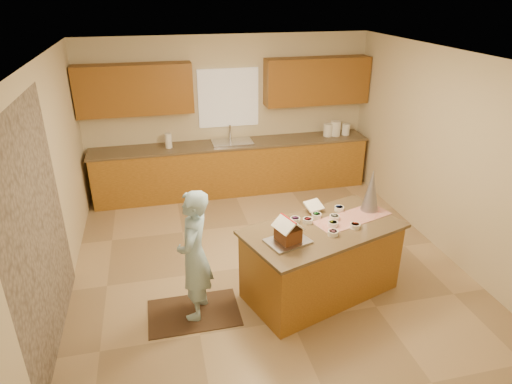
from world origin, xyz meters
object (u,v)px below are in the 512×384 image
boy (194,256)px  gingerbread_house (288,232)px  tinsel_tree (371,190)px  island_base (321,262)px

boy → gingerbread_house: bearing=100.2°
gingerbread_house → tinsel_tree: bearing=22.7°
island_base → gingerbread_house: gingerbread_house is taller
tinsel_tree → boy: 2.26m
tinsel_tree → boy: bearing=-171.2°
tinsel_tree → gingerbread_house: size_ratio=1.56×
island_base → boy: bearing=163.6°
tinsel_tree → boy: size_ratio=0.35×
boy → tinsel_tree: bearing=118.3°
gingerbread_house → boy: bearing=170.7°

